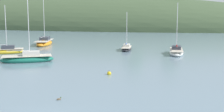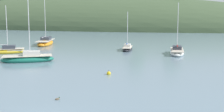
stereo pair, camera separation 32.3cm
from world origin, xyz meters
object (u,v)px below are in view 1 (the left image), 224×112
at_px(sailboat_yellow_far, 176,52).
at_px(duck_lone_left, 59,99).
at_px(sailboat_orange_cutter, 127,48).
at_px(sailboat_navy_dinghy, 28,59).
at_px(sailboat_teal_outer, 5,51).
at_px(mooring_buoy_inner, 109,73).
at_px(sailboat_black_sloop, 44,43).

xyz_separation_m(sailboat_yellow_far, duck_lone_left, (-8.13, -26.17, -0.32)).
relative_size(sailboat_orange_cutter, sailboat_navy_dinghy, 0.67).
distance_m(sailboat_navy_dinghy, sailboat_teal_outer, 9.36).
bearing_deg(sailboat_orange_cutter, duck_lone_left, -89.96).
relative_size(sailboat_yellow_far, mooring_buoy_inner, 14.67).
height_order(sailboat_teal_outer, duck_lone_left, sailboat_teal_outer).
bearing_deg(sailboat_black_sloop, duck_lone_left, -63.40).
xyz_separation_m(sailboat_orange_cutter, sailboat_navy_dinghy, (-10.55, -13.97, 0.09)).
distance_m(sailboat_yellow_far, sailboat_teal_outer, 26.16).
distance_m(sailboat_yellow_far, duck_lone_left, 27.41).
relative_size(sailboat_orange_cutter, duck_lone_left, 17.50).
distance_m(sailboat_black_sloop, mooring_buoy_inner, 29.45).
relative_size(sailboat_black_sloop, sailboat_navy_dinghy, 1.02).
xyz_separation_m(mooring_buoy_inner, duck_lone_left, (-1.61, -9.78, -0.07)).
relative_size(sailboat_teal_outer, duck_lone_left, 20.42).
bearing_deg(mooring_buoy_inner, sailboat_black_sloop, 128.00).
height_order(sailboat_yellow_far, mooring_buoy_inner, sailboat_yellow_far).
xyz_separation_m(sailboat_yellow_far, sailboat_navy_dinghy, (-18.70, -11.07, 0.03)).
bearing_deg(sailboat_teal_outer, sailboat_black_sloop, 84.85).
distance_m(sailboat_orange_cutter, sailboat_black_sloop, 16.95).
bearing_deg(sailboat_teal_outer, mooring_buoy_inner, -31.00).
distance_m(sailboat_yellow_far, sailboat_black_sloop, 25.58).
distance_m(sailboat_orange_cutter, mooring_buoy_inner, 19.36).
distance_m(sailboat_black_sloop, sailboat_teal_outer, 11.73).
xyz_separation_m(sailboat_teal_outer, mooring_buoy_inner, (19.18, -11.52, -0.24)).
height_order(sailboat_yellow_far, sailboat_black_sloop, sailboat_black_sloop).
bearing_deg(sailboat_yellow_far, sailboat_teal_outer, -169.27).
relative_size(mooring_buoy_inner, duck_lone_left, 1.46).
relative_size(sailboat_black_sloop, mooring_buoy_inner, 18.18).
bearing_deg(sailboat_navy_dinghy, sailboat_yellow_far, 30.63).
relative_size(sailboat_navy_dinghy, mooring_buoy_inner, 17.90).
xyz_separation_m(sailboat_navy_dinghy, sailboat_teal_outer, (-7.00, 6.20, -0.05)).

